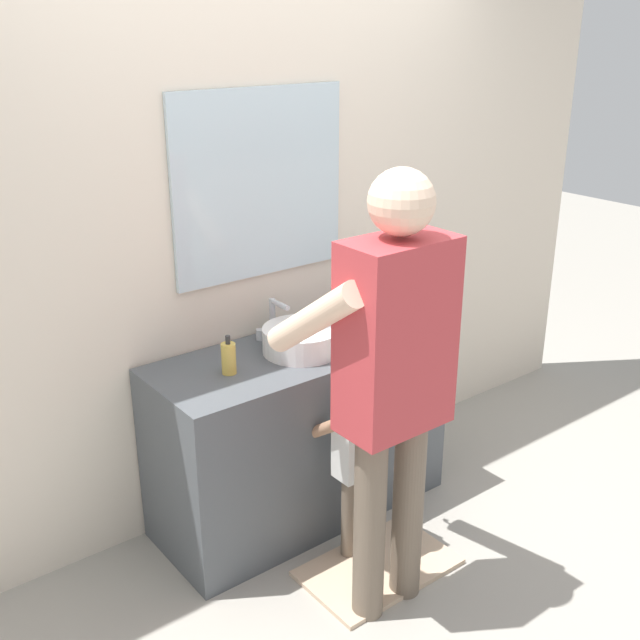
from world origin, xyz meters
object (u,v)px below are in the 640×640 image
soap_bottle (229,358)px  adult_parent (392,363)px  toothbrush_cup (363,315)px  child_toddler (357,447)px

soap_bottle → adult_parent: size_ratio=0.10×
toothbrush_cup → adult_parent: bearing=-124.5°
soap_bottle → toothbrush_cup: bearing=4.8°
adult_parent → child_toddler: bearing=71.1°
soap_bottle → child_toddler: 0.64m
adult_parent → soap_bottle: bearing=111.4°
soap_bottle → child_toddler: (0.36, -0.39, -0.36)m
adult_parent → toothbrush_cup: bearing=55.5°
soap_bottle → child_toddler: bearing=-46.7°
toothbrush_cup → soap_bottle: 0.78m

